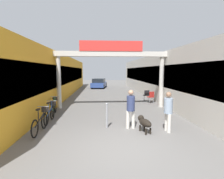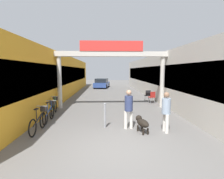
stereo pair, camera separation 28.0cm
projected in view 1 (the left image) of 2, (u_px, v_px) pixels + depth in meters
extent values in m
plane|color=#605E5B|center=(123.00, 148.00, 5.47)|extent=(80.00, 80.00, 0.00)
cube|color=gold|center=(52.00, 77.00, 15.84)|extent=(3.00, 26.00, 3.72)
cube|color=black|center=(68.00, 75.00, 15.92)|extent=(0.04, 23.40, 1.49)
cube|color=beige|center=(162.00, 77.00, 16.52)|extent=(3.00, 26.00, 3.72)
cube|color=black|center=(146.00, 75.00, 16.40)|extent=(0.04, 23.40, 1.49)
cylinder|color=beige|center=(59.00, 83.00, 11.14)|extent=(0.28, 0.28, 3.33)
cylinder|color=beige|center=(161.00, 82.00, 11.58)|extent=(0.28, 0.28, 3.33)
cube|color=beige|center=(111.00, 54.00, 11.16)|extent=(7.40, 0.44, 0.32)
cube|color=red|center=(111.00, 46.00, 10.91)|extent=(3.96, 0.10, 0.64)
cylinder|color=silver|center=(128.00, 120.00, 7.32)|extent=(0.16, 0.16, 0.76)
cylinder|color=silver|center=(133.00, 119.00, 7.36)|extent=(0.16, 0.16, 0.76)
cylinder|color=navy|center=(131.00, 103.00, 7.26)|extent=(0.38, 0.38, 0.63)
sphere|color=tan|center=(131.00, 92.00, 7.21)|extent=(0.24, 0.24, 0.22)
cylinder|color=silver|center=(166.00, 122.00, 7.06)|extent=(0.15, 0.15, 0.74)
cylinder|color=silver|center=(169.00, 123.00, 6.83)|extent=(0.15, 0.15, 0.74)
cylinder|color=#8C9EB2|center=(168.00, 106.00, 6.87)|extent=(0.36, 0.36, 0.61)
sphere|color=#8C664C|center=(169.00, 95.00, 6.82)|extent=(0.22, 0.22, 0.21)
ellipsoid|color=black|center=(145.00, 123.00, 6.84)|extent=(0.53, 0.81, 0.30)
sphere|color=black|center=(141.00, 118.00, 7.14)|extent=(0.32, 0.32, 0.25)
sphere|color=white|center=(142.00, 122.00, 7.05)|extent=(0.22, 0.22, 0.18)
cylinder|color=black|center=(140.00, 128.00, 7.05)|extent=(0.09, 0.09, 0.24)
cylinder|color=black|center=(144.00, 127.00, 7.11)|extent=(0.09, 0.09, 0.24)
cylinder|color=black|center=(146.00, 132.00, 6.63)|extent=(0.09, 0.09, 0.24)
cylinder|color=black|center=(150.00, 131.00, 6.69)|extent=(0.09, 0.09, 0.24)
torus|color=black|center=(44.00, 121.00, 7.32)|extent=(0.06, 0.67, 0.67)
torus|color=black|center=(35.00, 129.00, 6.31)|extent=(0.06, 0.67, 0.67)
cube|color=black|center=(40.00, 120.00, 6.80)|extent=(0.05, 0.94, 0.34)
cylinder|color=black|center=(38.00, 115.00, 6.66)|extent=(0.03, 0.03, 0.42)
cube|color=black|center=(38.00, 110.00, 6.63)|extent=(0.10, 0.22, 0.05)
cylinder|color=black|center=(43.00, 112.00, 7.22)|extent=(0.03, 0.03, 0.46)
cylinder|color=gray|center=(43.00, 106.00, 7.20)|extent=(0.46, 0.04, 0.03)
cube|color=#332D28|center=(45.00, 109.00, 7.41)|extent=(0.24, 0.20, 0.20)
torus|color=black|center=(52.00, 113.00, 8.67)|extent=(0.05, 0.67, 0.67)
torus|color=black|center=(46.00, 118.00, 7.66)|extent=(0.05, 0.67, 0.67)
cube|color=#234C9E|center=(49.00, 112.00, 8.15)|extent=(0.04, 0.94, 0.34)
cylinder|color=#234C9E|center=(48.00, 108.00, 8.01)|extent=(0.03, 0.03, 0.42)
cube|color=black|center=(48.00, 103.00, 7.98)|extent=(0.10, 0.22, 0.05)
cylinder|color=#234C9E|center=(52.00, 106.00, 8.57)|extent=(0.03, 0.03, 0.46)
cylinder|color=gray|center=(52.00, 101.00, 8.55)|extent=(0.46, 0.03, 0.03)
cube|color=#332D28|center=(53.00, 103.00, 8.76)|extent=(0.24, 0.20, 0.20)
torus|color=black|center=(55.00, 107.00, 10.07)|extent=(0.14, 0.67, 0.67)
torus|color=black|center=(53.00, 111.00, 9.07)|extent=(0.14, 0.67, 0.67)
cube|color=#338C4C|center=(54.00, 106.00, 9.55)|extent=(0.16, 0.94, 0.34)
cylinder|color=#338C4C|center=(54.00, 102.00, 9.41)|extent=(0.04, 0.04, 0.42)
cube|color=black|center=(53.00, 98.00, 9.39)|extent=(0.13, 0.23, 0.05)
cylinder|color=#338C4C|center=(55.00, 101.00, 9.97)|extent=(0.04, 0.04, 0.46)
cylinder|color=gray|center=(55.00, 97.00, 9.94)|extent=(0.46, 0.09, 0.03)
cube|color=#332D28|center=(55.00, 99.00, 10.16)|extent=(0.26, 0.23, 0.20)
cylinder|color=gray|center=(107.00, 116.00, 7.43)|extent=(0.10, 0.10, 0.99)
sphere|color=gray|center=(107.00, 104.00, 7.37)|extent=(0.10, 0.10, 0.10)
cylinder|color=gray|center=(147.00, 100.00, 13.17)|extent=(0.04, 0.04, 0.45)
cylinder|color=gray|center=(151.00, 100.00, 13.28)|extent=(0.04, 0.04, 0.45)
cylinder|color=gray|center=(150.00, 101.00, 12.85)|extent=(0.04, 0.04, 0.45)
cylinder|color=gray|center=(154.00, 100.00, 12.97)|extent=(0.04, 0.04, 0.45)
cube|color=#B2231E|center=(150.00, 97.00, 13.04)|extent=(0.49, 0.49, 0.04)
cube|color=#B2231E|center=(152.00, 94.00, 12.85)|extent=(0.40, 0.15, 0.40)
cylinder|color=gray|center=(143.00, 98.00, 14.09)|extent=(0.03, 0.03, 0.45)
cylinder|color=gray|center=(147.00, 98.00, 14.14)|extent=(0.03, 0.03, 0.45)
cylinder|color=gray|center=(145.00, 99.00, 13.76)|extent=(0.03, 0.03, 0.45)
cylinder|color=gray|center=(149.00, 99.00, 13.81)|extent=(0.03, 0.03, 0.45)
cube|color=black|center=(146.00, 95.00, 13.92)|extent=(0.43, 0.43, 0.04)
cube|color=black|center=(147.00, 93.00, 13.72)|extent=(0.40, 0.07, 0.40)
cube|color=#2D478C|center=(99.00, 84.00, 24.77)|extent=(2.30, 4.21, 0.60)
cube|color=#1E2328|center=(99.00, 80.00, 24.55)|extent=(1.87, 2.40, 0.55)
cylinder|color=black|center=(95.00, 85.00, 26.28)|extent=(0.28, 0.62, 0.60)
cylinder|color=black|center=(106.00, 85.00, 26.16)|extent=(0.28, 0.62, 0.60)
cylinder|color=black|center=(92.00, 87.00, 23.41)|extent=(0.28, 0.62, 0.60)
cylinder|color=black|center=(103.00, 87.00, 23.29)|extent=(0.28, 0.62, 0.60)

